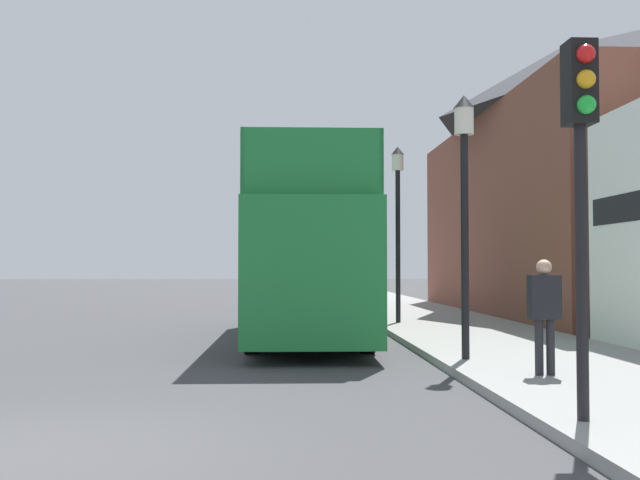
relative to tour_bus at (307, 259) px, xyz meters
The scene contains 10 objects.
ground_plane 10.86m from the tour_bus, 106.00° to the left, with size 144.00×144.00×0.00m, color #3D3D3F.
sidewalk 8.50m from the tour_bus, 61.36° to the left, with size 3.96×108.00×0.14m.
brick_terrace_rear 11.89m from the tour_bus, 39.24° to the left, with size 6.00×16.53×9.16m.
tour_bus is the anchor object (origin of this frame).
parked_car_ahead_of_bus 7.43m from the tour_bus, 83.04° to the left, with size 1.86×4.28×1.42m.
pedestrian_second 7.76m from the tour_bus, 66.06° to the right, with size 0.43×0.24×1.64m.
traffic_signal 10.50m from the tour_bus, 76.62° to the right, with size 0.28×0.42×3.83m.
lamp_post_nearest 5.89m from the tour_bus, 64.48° to the right, with size 0.35×0.35×4.42m.
lamp_post_second 4.27m from the tour_bus, 48.30° to the left, with size 0.35×0.35×4.86m.
lamp_post_third 11.46m from the tour_bus, 77.41° to the left, with size 0.35×0.35×4.92m.
Camera 1 is at (2.34, -6.80, 1.68)m, focal length 42.00 mm.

